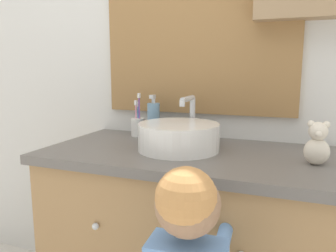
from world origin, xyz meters
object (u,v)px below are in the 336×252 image
sink_basin (180,136)px  toothbrush_holder (138,126)px  soap_dispenser (154,120)px  teddy_bear (317,144)px

sink_basin → toothbrush_holder: 0.32m
soap_dispenser → teddy_bear: size_ratio=1.35×
sink_basin → soap_dispenser: size_ratio=1.88×
teddy_bear → soap_dispenser: bearing=162.7°
toothbrush_holder → soap_dispenser: size_ratio=1.02×
toothbrush_holder → sink_basin: bearing=-34.1°
soap_dispenser → teddy_bear: bearing=-17.3°
sink_basin → toothbrush_holder: size_ratio=1.84×
toothbrush_holder → teddy_bear: toothbrush_holder is taller
sink_basin → soap_dispenser: sink_basin is taller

